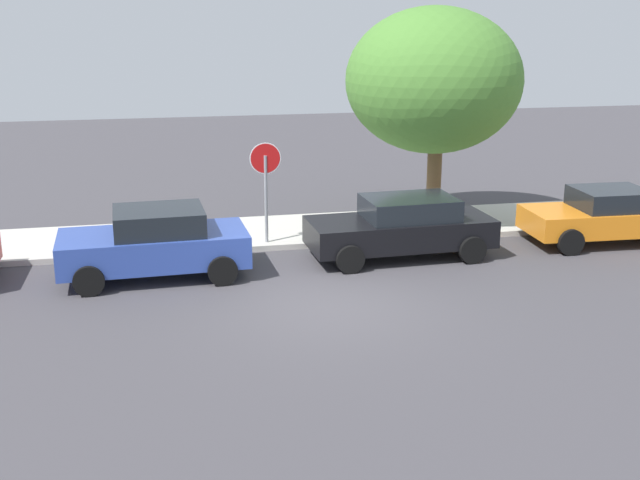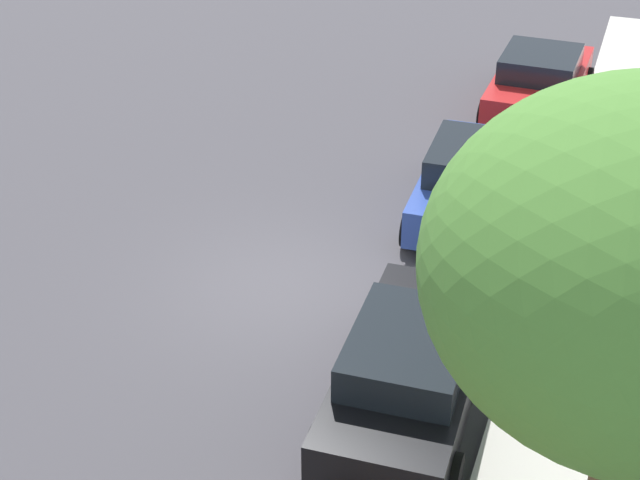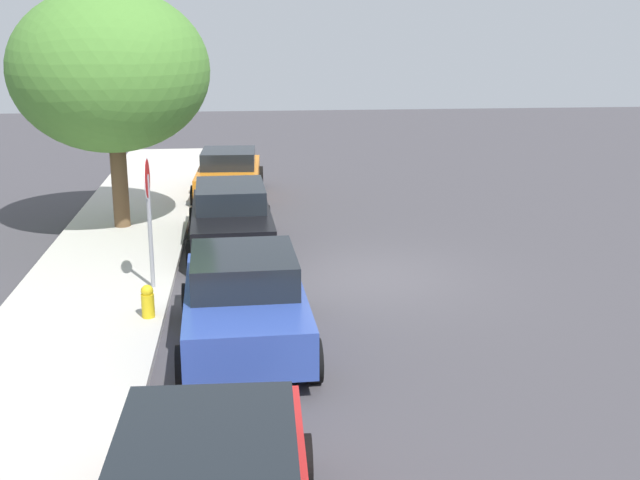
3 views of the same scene
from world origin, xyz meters
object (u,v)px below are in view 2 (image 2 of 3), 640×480
(stop_sign, at_px, (558,216))
(parked_car_blue, at_px, (475,180))
(fire_hydrant, at_px, (555,244))
(parked_car_red, at_px, (539,80))
(parked_car_black, at_px, (410,369))

(stop_sign, xyz_separation_m, parked_car_blue, (-2.69, -1.72, -1.01))
(parked_car_blue, relative_size, fire_hydrant, 5.71)
(stop_sign, relative_size, parked_car_red, 0.62)
(parked_car_black, xyz_separation_m, fire_hydrant, (-4.59, 1.36, -0.38))
(parked_car_blue, height_order, parked_car_black, parked_car_blue)
(parked_car_red, height_order, fire_hydrant, parked_car_red)
(parked_car_blue, xyz_separation_m, parked_car_red, (-5.43, 0.36, -0.04))
(parked_car_blue, xyz_separation_m, parked_car_black, (5.69, 0.27, -0.03))
(parked_car_red, bearing_deg, parked_car_black, -0.45)
(parked_car_black, bearing_deg, fire_hydrant, 163.51)
(parked_car_blue, bearing_deg, fire_hydrant, 56.16)
(parked_car_blue, distance_m, parked_car_red, 5.44)
(parked_car_black, distance_m, parked_car_red, 11.12)
(parked_car_blue, relative_size, parked_car_black, 0.94)
(fire_hydrant, bearing_deg, parked_car_red, -168.96)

